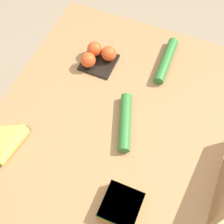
% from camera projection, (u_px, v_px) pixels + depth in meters
% --- Properties ---
extents(ground_plane, '(12.00, 12.00, 0.00)m').
position_uv_depth(ground_plane, '(112.00, 173.00, 2.01)').
color(ground_plane, gray).
extents(dining_table, '(1.18, 0.99, 0.74)m').
position_uv_depth(dining_table, '(112.00, 126.00, 1.45)').
color(dining_table, '#9E7044').
rests_on(dining_table, ground_plane).
extents(banana_bunch, '(0.19, 0.18, 0.04)m').
position_uv_depth(banana_bunch, '(8.00, 138.00, 1.29)').
color(banana_bunch, brown).
rests_on(banana_bunch, dining_table).
extents(tomato_pack, '(0.16, 0.16, 0.08)m').
position_uv_depth(tomato_pack, '(98.00, 56.00, 1.49)').
color(tomato_pack, black).
rests_on(tomato_pack, dining_table).
extents(carrot_bag, '(0.14, 0.14, 0.05)m').
position_uv_depth(carrot_bag, '(121.00, 206.00, 1.14)').
color(carrot_bag, orange).
rests_on(carrot_bag, dining_table).
extents(cucumber_near, '(0.27, 0.13, 0.05)m').
position_uv_depth(cucumber_near, '(125.00, 122.00, 1.32)').
color(cucumber_near, '#2D702D').
rests_on(cucumber_near, dining_table).
extents(cucumber_far, '(0.27, 0.06, 0.05)m').
position_uv_depth(cucumber_far, '(166.00, 60.00, 1.49)').
color(cucumber_far, '#2D702D').
rests_on(cucumber_far, dining_table).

